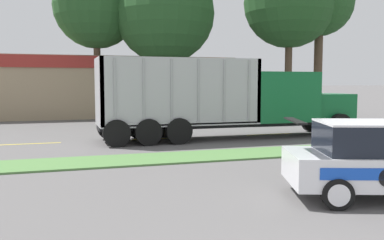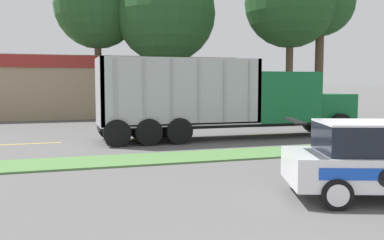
# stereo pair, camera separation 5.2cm
# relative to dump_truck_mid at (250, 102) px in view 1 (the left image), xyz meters

# --- Properties ---
(grass_verge) EXTENTS (120.00, 2.00, 0.06)m
(grass_verge) POSITION_rel_dump_truck_mid_xyz_m (-5.23, -4.23, -1.55)
(grass_verge) COLOR #517F42
(grass_verge) RESTS_ON ground_plane
(centre_line_3) EXTENTS (2.40, 0.14, 0.01)m
(centre_line_3) POSITION_rel_dump_truck_mid_xyz_m (-9.39, 0.77, -1.58)
(centre_line_3) COLOR yellow
(centre_line_3) RESTS_ON ground_plane
(centre_line_4) EXTENTS (2.40, 0.14, 0.01)m
(centre_line_4) POSITION_rel_dump_truck_mid_xyz_m (-3.99, 0.77, -1.58)
(centre_line_4) COLOR yellow
(centre_line_4) RESTS_ON ground_plane
(centre_line_5) EXTENTS (2.40, 0.14, 0.01)m
(centre_line_5) POSITION_rel_dump_truck_mid_xyz_m (1.41, 0.77, -1.58)
(centre_line_5) COLOR yellow
(centre_line_5) RESTS_ON ground_plane
(centre_line_6) EXTENTS (2.40, 0.14, 0.01)m
(centre_line_6) POSITION_rel_dump_truck_mid_xyz_m (6.81, 0.77, -1.58)
(centre_line_6) COLOR yellow
(centre_line_6) RESTS_ON ground_plane
(dump_truck_mid) EXTENTS (11.81, 2.62, 3.47)m
(dump_truck_mid) POSITION_rel_dump_truck_mid_xyz_m (0.00, 0.00, 0.00)
(dump_truck_mid) COLOR black
(dump_truck_mid) RESTS_ON ground_plane
(rally_car) EXTENTS (4.40, 3.07, 1.68)m
(rally_car) POSITION_rel_dump_truck_mid_xyz_m (-1.75, -10.17, -0.74)
(rally_car) COLOR white
(rally_car) RESTS_ON ground_plane
(store_building_backdrop) EXTENTS (28.64, 12.10, 4.29)m
(store_building_backdrop) POSITION_rel_dump_truck_mid_xyz_m (-9.98, 17.81, 0.57)
(store_building_backdrop) COLOR #9E896B
(store_building_backdrop) RESTS_ON ground_plane
(tree_behind_right) EXTENTS (6.58, 6.58, 11.98)m
(tree_behind_right) POSITION_rel_dump_truck_mid_xyz_m (-1.36, 10.35, 6.12)
(tree_behind_right) COLOR brown
(tree_behind_right) RESTS_ON ground_plane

